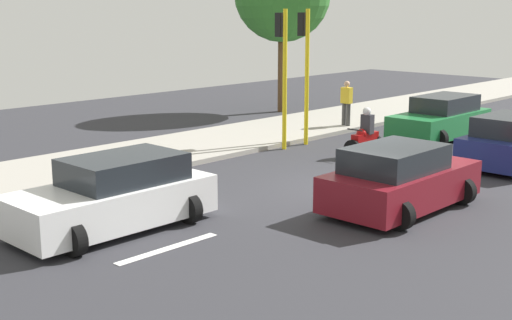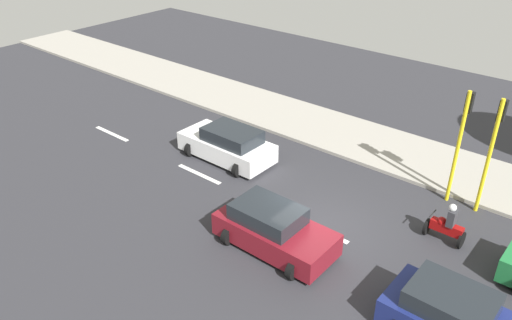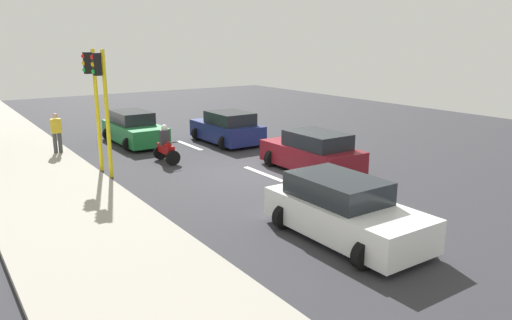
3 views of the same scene
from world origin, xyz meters
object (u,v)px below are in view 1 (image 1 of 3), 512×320
Objects in this scene: car_green at (441,119)px; motorcycle at (365,136)px; traffic_light_corner at (305,57)px; traffic_light_midblock at (283,59)px; car_white at (114,196)px; pedestrian_near_signal at (346,102)px; car_maroon at (400,180)px.

motorcycle is (0.26, 4.22, -0.07)m from car_green.
traffic_light_corner is 1.11m from traffic_light_midblock.
motorcycle is 3.50m from traffic_light_corner.
car_white is at bearing 90.71° from car_green.
pedestrian_near_signal is at bearing 10.39° from car_green.
car_maroon is at bearing 132.87° from pedestrian_near_signal.
pedestrian_near_signal is at bearing -78.11° from traffic_light_corner.
traffic_light_corner reaches higher than car_maroon.
motorcycle reaches higher than car_green.
car_green is at bearing -119.54° from traffic_light_midblock.
motorcycle is at bearing -47.38° from car_maroon.
car_maroon is 7.77m from traffic_light_midblock.
car_green is 3.68m from pedestrian_near_signal.
car_green is at bearing -93.56° from motorcycle.
car_maroon is 2.66× the size of motorcycle.
car_green is 2.53× the size of pedestrian_near_signal.
traffic_light_corner reaches higher than pedestrian_near_signal.
traffic_light_corner reaches higher than car_white.
motorcycle is 0.34× the size of traffic_light_corner.
traffic_light_corner reaches higher than motorcycle.
pedestrian_near_signal is (3.34, -3.56, 0.42)m from motorcycle.
car_green is 2.80× the size of motorcycle.
car_maroon is (-3.54, -5.29, -0.00)m from car_white.
motorcycle is (0.44, -9.62, -0.07)m from car_white.
traffic_light_corner is at bearing 54.09° from car_green.
car_white is 2.80× the size of motorcycle.
traffic_light_corner reaches higher than car_green.
motorcycle is 3.60m from traffic_light_midblock.
traffic_light_midblock is at bearing 98.97° from pedestrian_near_signal.
traffic_light_midblock reaches higher than pedestrian_near_signal.
car_white is at bearing 92.59° from motorcycle.
car_white is 2.53× the size of pedestrian_near_signal.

